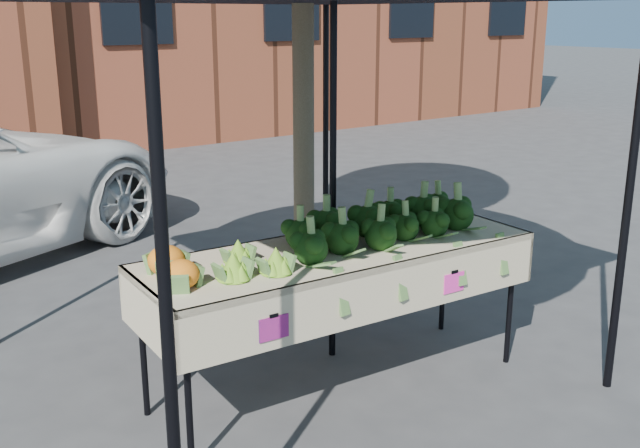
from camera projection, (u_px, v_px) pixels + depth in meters
The scene contains 6 objects.
ground at pixel (342, 397), 4.48m from camera, with size 90.00×90.00×0.00m, color #353538.
table at pixel (340, 319), 4.49m from camera, with size 2.45×0.96×0.90m.
canopy at pixel (280, 159), 4.53m from camera, with size 3.16×3.16×2.74m, color black, non-canonical shape.
broccoli_heap at pixel (380, 217), 4.54m from camera, with size 1.47×0.57×0.26m, color black.
romanesco_cluster at pixel (244, 253), 3.94m from camera, with size 0.43×0.47×0.20m, color #78B524.
cauliflower_pair at pixel (173, 264), 3.80m from camera, with size 0.23×0.43×0.18m, color orange.
Camera 1 is at (-2.51, -3.15, 2.22)m, focal length 41.76 mm.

